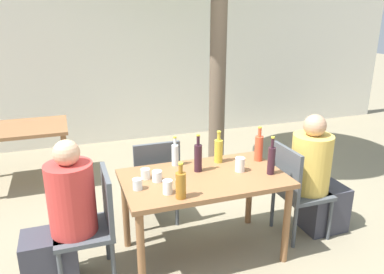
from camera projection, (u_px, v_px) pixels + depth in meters
ground_plane at (203, 253)px, 3.34m from camera, size 30.00×30.00×0.00m
cafe_building_wall at (128, 55)px, 5.94m from camera, size 10.00×0.08×2.80m
dining_table_front at (204, 186)px, 3.13m from camera, size 1.35×0.78×0.74m
dining_table_back at (17, 135)px, 4.47m from camera, size 1.16×0.80×0.74m
patio_chair_0 at (94, 220)px, 2.90m from camera, size 0.44×0.44×0.90m
patio_chair_1 at (295, 186)px, 3.46m from camera, size 0.44×0.44×0.90m
patio_chair_2 at (155, 177)px, 3.65m from camera, size 0.44×0.44×0.90m
person_seated_0 at (62, 223)px, 2.82m from camera, size 0.58×0.35×1.18m
person_seated_1 at (316, 180)px, 3.53m from camera, size 0.58×0.36×1.18m
amber_bottle_0 at (181, 184)px, 2.71m from camera, size 0.08×0.08×0.28m
soda_bottle_1 at (259, 147)px, 3.40m from camera, size 0.08×0.08×0.32m
water_bottle_2 at (175, 154)px, 3.30m from camera, size 0.06×0.06×0.27m
wine_bottle_3 at (271, 160)px, 3.11m from camera, size 0.06×0.06×0.33m
wine_bottle_4 at (198, 157)px, 3.17m from camera, size 0.07×0.07×0.33m
oil_cruet_5 at (219, 150)px, 3.37m from camera, size 0.08×0.08×0.29m
drinking_glass_0 at (145, 174)px, 3.05m from camera, size 0.08×0.08×0.08m
drinking_glass_1 at (240, 164)px, 3.19m from camera, size 0.08×0.08×0.12m
drinking_glass_2 at (137, 184)px, 2.86m from camera, size 0.08×0.08×0.09m
drinking_glass_3 at (168, 187)px, 2.79m from camera, size 0.07×0.07×0.11m
drinking_glass_4 at (157, 176)px, 3.00m from camera, size 0.08×0.08×0.09m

